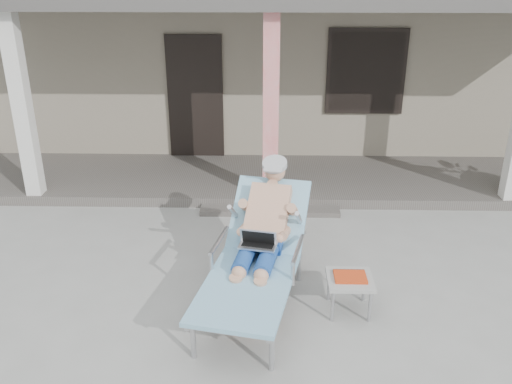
{
  "coord_description": "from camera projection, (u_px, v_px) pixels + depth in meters",
  "views": [
    {
      "loc": [
        -0.02,
        -5.25,
        3.3
      ],
      "look_at": [
        -0.17,
        0.6,
        0.85
      ],
      "focal_mm": 38.0,
      "sensor_mm": 36.0,
      "label": 1
    }
  ],
  "objects": [
    {
      "name": "side_table",
      "position": [
        350.0,
        281.0,
        5.48
      ],
      "size": [
        0.46,
        0.46,
        0.42
      ],
      "rotation": [
        0.0,
        0.0,
        -0.0
      ],
      "color": "#A0A09C",
      "rests_on": "ground"
    },
    {
      "name": "porch_overhang",
      "position": [
        272.0,
        4.0,
        7.75
      ],
      "size": [
        10.0,
        2.3,
        2.85
      ],
      "color": "silver",
      "rests_on": "porch_deck"
    },
    {
      "name": "house",
      "position": [
        271.0,
        49.0,
        11.46
      ],
      "size": [
        10.4,
        5.4,
        3.3
      ],
      "color": "gray",
      "rests_on": "ground"
    },
    {
      "name": "ground",
      "position": [
        269.0,
        282.0,
        6.11
      ],
      "size": [
        60.0,
        60.0,
        0.0
      ],
      "primitive_type": "plane",
      "color": "#9E9E99",
      "rests_on": "ground"
    },
    {
      "name": "porch_step",
      "position": [
        270.0,
        211.0,
        7.8
      ],
      "size": [
        2.0,
        0.3,
        0.07
      ],
      "primitive_type": "cube",
      "color": "#605B56",
      "rests_on": "ground"
    },
    {
      "name": "porch_deck",
      "position": [
        270.0,
        179.0,
        8.85
      ],
      "size": [
        10.0,
        2.0,
        0.15
      ],
      "primitive_type": "cube",
      "color": "#605B56",
      "rests_on": "ground"
    },
    {
      "name": "lounger",
      "position": [
        259.0,
        223.0,
        5.5
      ],
      "size": [
        1.24,
        2.27,
        1.43
      ],
      "rotation": [
        0.0,
        0.0,
        -0.2
      ],
      "color": "#B7B7BC",
      "rests_on": "ground"
    }
  ]
}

